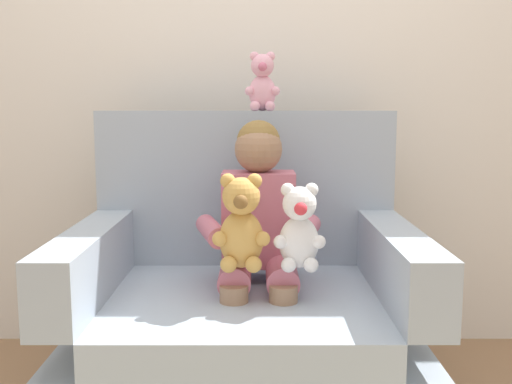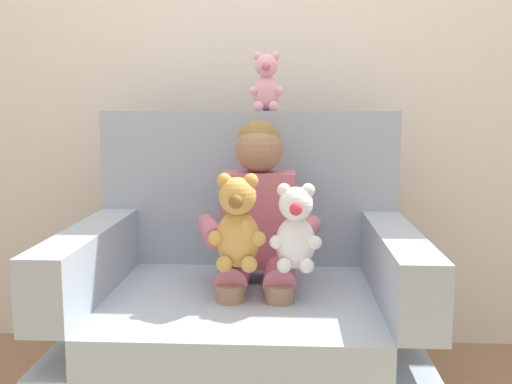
{
  "view_description": "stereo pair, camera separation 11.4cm",
  "coord_description": "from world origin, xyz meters",
  "px_view_note": "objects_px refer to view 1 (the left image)",
  "views": [
    {
      "loc": [
        0.04,
        -1.98,
        1.07
      ],
      "look_at": [
        0.05,
        -0.05,
        0.79
      ],
      "focal_mm": 41.85,
      "sensor_mm": 36.0,
      "label": 1
    },
    {
      "loc": [
        0.16,
        -1.97,
        1.07
      ],
      "look_at": [
        0.05,
        -0.05,
        0.79
      ],
      "focal_mm": 41.85,
      "sensor_mm": 36.0,
      "label": 2
    }
  ],
  "objects_px": {
    "plush_honey": "(239,225)",
    "plush_pink_on_backrest": "(260,83)",
    "armchair": "(242,319)",
    "seated_child": "(256,226)",
    "plush_white": "(297,229)"
  },
  "relations": [
    {
      "from": "plush_honey",
      "to": "plush_pink_on_backrest",
      "type": "relative_size",
      "value": 1.35
    },
    {
      "from": "armchair",
      "to": "seated_child",
      "type": "xyz_separation_m",
      "value": [
        0.05,
        0.03,
        0.33
      ]
    },
    {
      "from": "armchair",
      "to": "plush_honey",
      "type": "xyz_separation_m",
      "value": [
        -0.01,
        -0.16,
        0.37
      ]
    },
    {
      "from": "armchair",
      "to": "plush_white",
      "type": "xyz_separation_m",
      "value": [
        0.18,
        -0.16,
        0.36
      ]
    },
    {
      "from": "armchair",
      "to": "plush_pink_on_backrest",
      "type": "height_order",
      "value": "plush_pink_on_backrest"
    },
    {
      "from": "armchair",
      "to": "plush_white",
      "type": "height_order",
      "value": "armchair"
    },
    {
      "from": "seated_child",
      "to": "plush_white",
      "type": "bearing_deg",
      "value": -63.01
    },
    {
      "from": "seated_child",
      "to": "plush_pink_on_backrest",
      "type": "relative_size",
      "value": 3.58
    },
    {
      "from": "seated_child",
      "to": "plush_honey",
      "type": "height_order",
      "value": "seated_child"
    },
    {
      "from": "seated_child",
      "to": "plush_pink_on_backrest",
      "type": "distance_m",
      "value": 0.6
    },
    {
      "from": "armchair",
      "to": "plush_honey",
      "type": "relative_size",
      "value": 3.76
    },
    {
      "from": "seated_child",
      "to": "plush_honey",
      "type": "relative_size",
      "value": 2.66
    },
    {
      "from": "plush_white",
      "to": "plush_pink_on_backrest",
      "type": "relative_size",
      "value": 1.21
    },
    {
      "from": "plush_honey",
      "to": "armchair",
      "type": "bearing_deg",
      "value": 96.52
    },
    {
      "from": "plush_white",
      "to": "plush_pink_on_backrest",
      "type": "height_order",
      "value": "plush_pink_on_backrest"
    }
  ]
}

